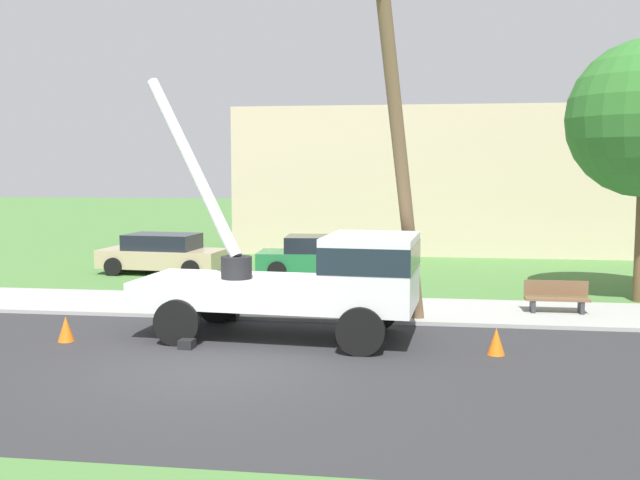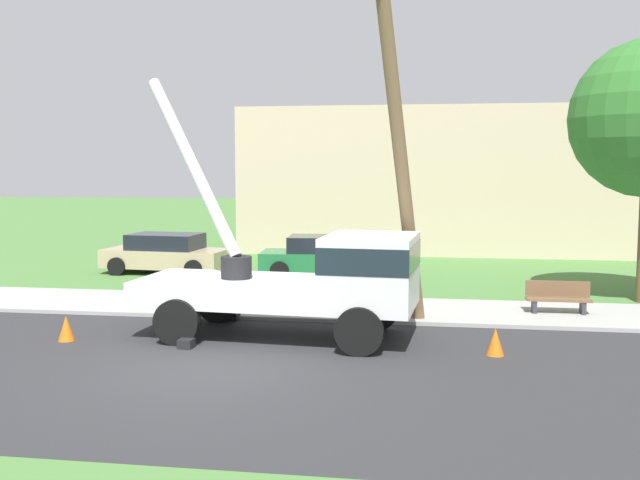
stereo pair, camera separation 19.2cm
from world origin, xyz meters
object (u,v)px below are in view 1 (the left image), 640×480
object	(u,v)px
utility_truck	(313,276)
leaning_utility_pole	(398,136)
traffic_cone_behind	(66,329)
parked_sedan_tan	(163,254)
park_bench	(557,298)
parked_sedan_green	(322,256)
traffic_cone_ahead	(496,341)

from	to	relation	value
utility_truck	leaning_utility_pole	xyz separation A→B (m)	(1.80, 1.10, 3.10)
traffic_cone_behind	parked_sedan_tan	xyz separation A→B (m)	(-1.52, 10.14, 0.43)
parked_sedan_tan	traffic_cone_behind	bearing A→B (deg)	-81.49
leaning_utility_pole	park_bench	distance (m)	6.12
parked_sedan_green	park_bench	xyz separation A→B (m)	(6.89, -5.81, -0.25)
traffic_cone_behind	utility_truck	bearing A→B (deg)	11.05
parked_sedan_green	park_bench	distance (m)	9.02
utility_truck	parked_sedan_tan	size ratio (longest dim) A/B	1.49
leaning_utility_pole	traffic_cone_behind	size ratio (longest dim) A/B	15.70
park_bench	parked_sedan_tan	bearing A→B (deg)	155.49
utility_truck	traffic_cone_behind	bearing A→B (deg)	-168.95
utility_truck	parked_sedan_green	bearing A→B (deg)	96.76
leaning_utility_pole	park_bench	world-z (taller)	leaning_utility_pole
parked_sedan_tan	parked_sedan_green	world-z (taller)	same
parked_sedan_tan	park_bench	bearing A→B (deg)	-24.51
traffic_cone_ahead	park_bench	distance (m)	4.62
leaning_utility_pole	traffic_cone_behind	bearing A→B (deg)	-163.25
park_bench	traffic_cone_ahead	bearing A→B (deg)	-114.43
traffic_cone_ahead	utility_truck	bearing A→B (deg)	167.26
traffic_cone_ahead	park_bench	size ratio (longest dim) A/B	0.35
traffic_cone_ahead	parked_sedan_green	size ratio (longest dim) A/B	0.12
leaning_utility_pole	utility_truck	bearing A→B (deg)	-148.43
traffic_cone_ahead	parked_sedan_green	world-z (taller)	parked_sedan_green
utility_truck	park_bench	bearing A→B (deg)	29.78
utility_truck	parked_sedan_green	xyz separation A→B (m)	(-1.08, 9.14, -0.70)
park_bench	leaning_utility_pole	bearing A→B (deg)	-151.04
parked_sedan_tan	park_bench	world-z (taller)	parked_sedan_tan
leaning_utility_pole	parked_sedan_tan	xyz separation A→B (m)	(-8.65, 7.99, -3.80)
parked_sedan_tan	park_bench	xyz separation A→B (m)	(12.66, -5.77, -0.25)
traffic_cone_ahead	traffic_cone_behind	size ratio (longest dim) A/B	1.00
traffic_cone_ahead	parked_sedan_tan	distance (m)	14.68
parked_sedan_tan	traffic_cone_ahead	bearing A→B (deg)	-42.87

